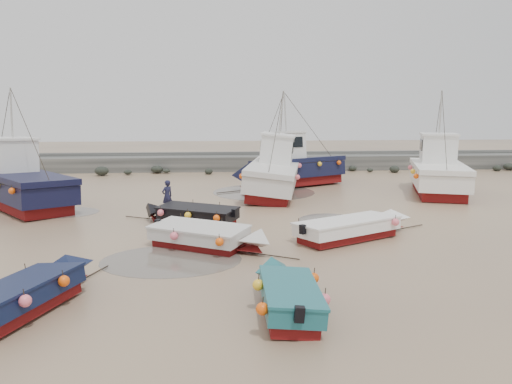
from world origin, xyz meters
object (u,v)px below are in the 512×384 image
dinghy_3 (355,226)px  cabin_boat_0 (17,182)px  dinghy_4 (191,212)px  cabin_boat_2 (292,166)px  cabin_boat_1 (272,172)px  cabin_boat_3 (437,171)px  person (168,212)px  dinghy_2 (287,290)px  dinghy_5 (208,234)px  dinghy_1 (29,289)px

dinghy_3 → cabin_boat_0: cabin_boat_0 is taller
dinghy_4 → cabin_boat_2: 12.27m
cabin_boat_1 → cabin_boat_3: size_ratio=1.13×
person → dinghy_2: bearing=68.8°
cabin_boat_3 → dinghy_5: bearing=-123.4°
dinghy_1 → dinghy_2: bearing=15.4°
dinghy_5 → cabin_boat_2: bearing=-170.4°
dinghy_3 → cabin_boat_1: bearing=163.0°
dinghy_2 → cabin_boat_1: 18.09m
dinghy_2 → dinghy_4: size_ratio=0.96×
person → cabin_boat_3: bearing=156.5°
dinghy_4 → cabin_boat_1: size_ratio=0.48×
person → dinghy_5: bearing=67.9°
dinghy_3 → cabin_boat_3: (8.11, 10.51, 0.81)m
dinghy_5 → cabin_boat_3: size_ratio=0.55×
dinghy_1 → dinghy_3: 12.21m
dinghy_4 → cabin_boat_3: size_ratio=0.55×
dinghy_1 → cabin_boat_3: 25.08m
dinghy_1 → cabin_boat_3: (18.52, 16.90, 0.79)m
cabin_boat_1 → person: (-5.89, -5.20, -1.30)m
dinghy_1 → person: dinghy_1 is taller
dinghy_3 → cabin_boat_2: bearing=154.2°
dinghy_2 → cabin_boat_0: cabin_boat_0 is taller
dinghy_1 → dinghy_5: same height
dinghy_3 → cabin_boat_2: size_ratio=0.70×
dinghy_2 → cabin_boat_3: size_ratio=0.52×
dinghy_1 → person: bearing=99.4°
dinghy_1 → dinghy_5: bearing=70.7°
dinghy_1 → cabin_boat_3: cabin_boat_3 is taller
cabin_boat_3 → person: cabin_boat_3 is taller
dinghy_2 → cabin_boat_1: (1.61, 18.00, 0.74)m
dinghy_4 → dinghy_5: 4.07m
dinghy_2 → dinghy_1: bearing=176.1°
dinghy_2 → person: size_ratio=3.22×
cabin_boat_0 → dinghy_5: bearing=-80.4°
cabin_boat_0 → cabin_boat_2: same height
dinghy_4 → cabin_boat_1: bearing=-1.8°
dinghy_2 → dinghy_3: size_ratio=0.83×
dinghy_3 → cabin_boat_0: 17.99m
dinghy_2 → cabin_boat_1: bearing=86.1°
dinghy_2 → cabin_boat_2: size_ratio=0.58×
cabin_boat_0 → cabin_boat_1: 14.33m
cabin_boat_2 → person: cabin_boat_2 is taller
cabin_boat_0 → person: 8.48m
dinghy_5 → cabin_boat_2: size_ratio=0.62×
cabin_boat_0 → dinghy_4: bearing=-67.0°
cabin_boat_0 → cabin_boat_1: (13.99, 3.07, -0.00)m
dinghy_3 → cabin_boat_1: size_ratio=0.56×
cabin_boat_1 → cabin_boat_0: bearing=-156.4°
cabin_boat_1 → person: cabin_boat_1 is taller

